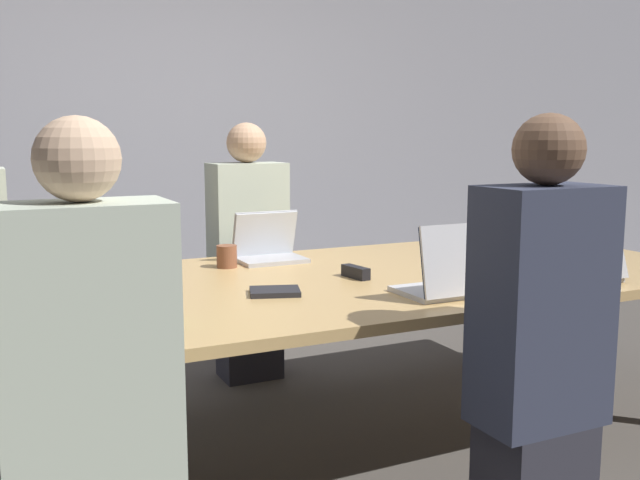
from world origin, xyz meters
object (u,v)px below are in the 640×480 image
bottle_near_left (158,293)px  person_near_midright (539,349)px  laptop_far_center (268,246)px  stapler (356,272)px  person_near_left (90,422)px  cup_far_center (227,256)px  laptop_near_midright (449,276)px  laptop_near_left (73,323)px  laptop_near_right (585,267)px  person_far_center (248,256)px

bottle_near_left → person_near_midright: size_ratio=0.17×
laptop_far_center → person_near_midright: person_near_midright is taller
laptop_far_center → person_near_midright: size_ratio=0.23×
laptop_far_center → person_near_midright: (0.30, -1.52, -0.13)m
bottle_near_left → laptop_far_center: 1.20m
bottle_near_left → stapler: bottle_near_left is taller
person_near_left → bottle_near_left: size_ratio=5.71×
cup_far_center → laptop_near_midright: (0.56, -0.92, 0.03)m
bottle_near_left → laptop_far_center: bearing=51.6°
person_near_midright → laptop_near_midright: bearing=-93.0°
laptop_near_left → laptop_far_center: 1.46m
laptop_near_midright → cup_far_center: bearing=-58.7°
laptop_near_midright → person_near_midright: size_ratio=0.22×
person_near_left → cup_far_center: bearing=-119.9°
laptop_near_midright → laptop_near_right: bearing=176.8°
laptop_near_right → laptop_near_left: bearing=0.3°
person_near_left → laptop_far_center: person_near_left is taller
laptop_near_left → cup_far_center: (0.78, 0.97, -0.02)m
laptop_near_right → bottle_near_left: bearing=-3.6°
bottle_near_left → laptop_near_right: (1.72, -0.11, -0.04)m
person_near_left → laptop_near_right: person_near_left is taller
person_near_midright → stapler: (-0.12, 0.97, 0.08)m
bottle_near_left → laptop_near_midright: laptop_near_midright is taller
laptop_near_right → person_near_midright: bearing=35.2°
person_near_left → person_far_center: 2.24m
person_near_midright → person_far_center: bearing=-83.5°
laptop_near_left → cup_far_center: bearing=-128.8°
cup_far_center → laptop_near_left: bearing=-128.8°
laptop_near_left → laptop_near_midright: size_ratio=1.08×
laptop_near_left → laptop_near_right: bearing=-179.7°
stapler → laptop_far_center: bearing=99.5°
bottle_near_left → stapler: bearing=22.8°
person_near_left → person_far_center: person_far_center is taller
laptop_near_right → stapler: size_ratio=2.07×
person_far_center → cup_far_center: bearing=-118.5°
laptop_near_left → person_near_midright: person_near_midright is taller
bottle_near_left → person_near_midright: 1.21m
person_near_left → bottle_near_left: (0.29, 0.53, 0.18)m
person_near_left → person_far_center: bearing=-119.5°
laptop_near_right → cup_far_center: 1.55m
cup_far_center → person_near_midright: (0.53, -1.44, -0.11)m
laptop_near_midright → bottle_near_left: bearing=-3.8°
person_far_center → cup_far_center: 0.65m
person_near_left → laptop_far_center: (1.03, 1.47, 0.14)m
person_far_center → stapler: 1.04m
person_near_midright → stapler: 0.98m
laptop_near_left → cup_far_center: laptop_near_left is taller
person_near_left → cup_far_center: 1.60m
laptop_near_right → laptop_near_midright: size_ratio=1.02×
laptop_near_right → laptop_far_center: laptop_far_center is taller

